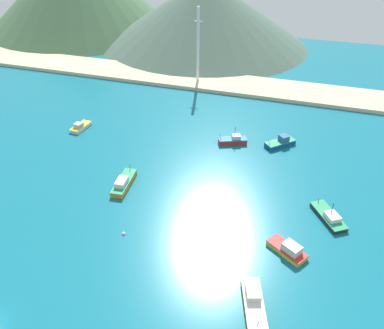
% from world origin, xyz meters
% --- Properties ---
extents(ground, '(260.00, 280.00, 0.50)m').
position_xyz_m(ground, '(0.00, 30.00, -0.25)').
color(ground, '#146B7F').
extents(fishing_boat_0, '(7.96, 6.68, 2.45)m').
position_xyz_m(fishing_boat_0, '(41.67, 28.31, 0.90)').
color(fishing_boat_0, gold).
rests_on(fishing_boat_0, ground).
extents(fishing_boat_1, '(5.85, 9.96, 2.53)m').
position_xyz_m(fishing_boat_1, '(37.54, 15.34, 0.83)').
color(fishing_boat_1, orange).
rests_on(fishing_boat_1, ground).
extents(fishing_boat_3, '(3.54, 7.11, 2.06)m').
position_xyz_m(fishing_boat_3, '(-19.85, 58.01, 0.70)').
color(fishing_boat_3, silver).
rests_on(fishing_boat_3, ground).
extents(fishing_boat_4, '(8.11, 8.01, 2.74)m').
position_xyz_m(fishing_boat_4, '(35.81, 66.33, 0.90)').
color(fishing_boat_4, '#14478C').
rests_on(fishing_boat_4, ground).
extents(fishing_boat_5, '(7.78, 9.48, 4.47)m').
position_xyz_m(fishing_boat_5, '(48.65, 40.13, 0.66)').
color(fishing_boat_5, '#232328').
rests_on(fishing_boat_5, ground).
extents(fishing_boat_7, '(3.96, 10.17, 2.64)m').
position_xyz_m(fishing_boat_7, '(3.92, 37.46, 0.89)').
color(fishing_boat_7, orange).
rests_on(fishing_boat_7, ground).
extents(fishing_boat_9, '(8.03, 5.36, 4.97)m').
position_xyz_m(fishing_boat_9, '(23.48, 63.52, 0.89)').
color(fishing_boat_9, red).
rests_on(fishing_boat_9, ground).
extents(buoy_0, '(0.72, 0.72, 0.72)m').
position_xyz_m(buoy_0, '(10.76, 23.46, 0.13)').
color(buoy_0, silver).
rests_on(buoy_0, ground).
extents(beach_strip, '(247.00, 16.89, 1.20)m').
position_xyz_m(beach_strip, '(0.00, 102.16, 0.60)').
color(beach_strip, beige).
rests_on(beach_strip, ground).
extents(hill_central, '(93.25, 93.25, 28.93)m').
position_xyz_m(hill_central, '(-8.51, 146.16, 14.46)').
color(hill_central, '#4C6656').
rests_on(hill_central, ground).
extents(radio_tower, '(2.62, 2.10, 26.22)m').
position_xyz_m(radio_tower, '(2.25, 100.47, 13.37)').
color(radio_tower, silver).
rests_on(radio_tower, ground).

